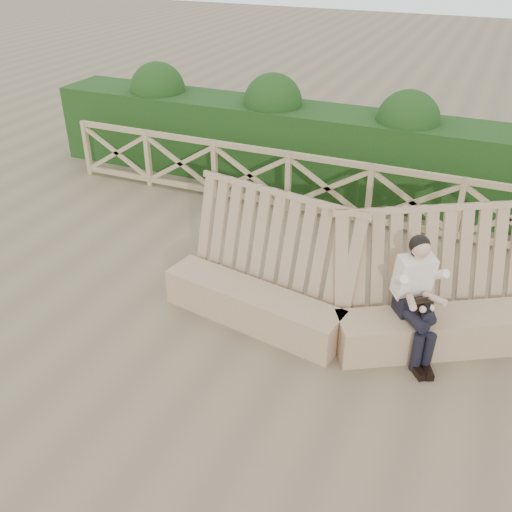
% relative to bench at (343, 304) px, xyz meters
% --- Properties ---
extents(ground, '(60.00, 60.00, 0.00)m').
position_rel_bench_xyz_m(ground, '(-1.15, -0.54, -0.41)').
color(ground, brown).
rests_on(ground, ground).
extents(bench, '(4.62, 1.89, 1.62)m').
position_rel_bench_xyz_m(bench, '(0.00, 0.00, 0.00)').
color(bench, '#937854').
rests_on(bench, ground).
extents(woman, '(0.73, 0.90, 1.48)m').
position_rel_bench_xyz_m(woman, '(0.83, -0.02, 0.39)').
color(woman, black).
rests_on(woman, ground).
extents(guardrail, '(10.10, 0.09, 1.10)m').
position_rel_bench_xyz_m(guardrail, '(-1.15, 2.96, 0.14)').
color(guardrail, '#8A7450').
rests_on(guardrail, ground).
extents(hedge, '(12.00, 1.20, 1.50)m').
position_rel_bench_xyz_m(hedge, '(-1.15, 4.16, 0.34)').
color(hedge, black).
rests_on(hedge, ground).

